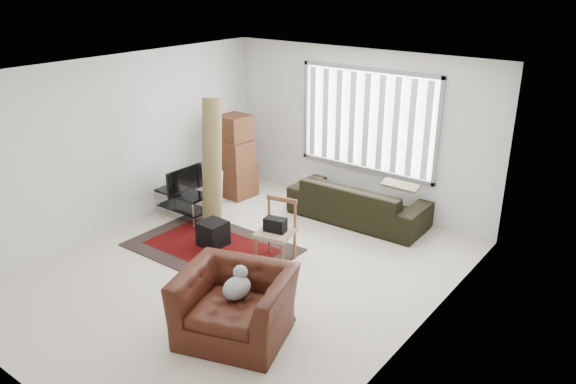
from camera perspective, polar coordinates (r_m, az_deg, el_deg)
name	(u,v)px	position (r m, az deg, el deg)	size (l,w,h in m)	color
room	(264,140)	(7.43, -2.43, 5.30)	(6.00, 6.02, 2.71)	beige
persian_rug	(212,247)	(8.45, -7.73, -5.58)	(2.37, 1.59, 0.02)	black
tv_stand	(183,199)	(9.39, -10.61, -0.72)	(0.93, 0.42, 0.46)	black
tv	(182,180)	(9.27, -10.76, 1.25)	(0.75, 0.10, 0.43)	black
subwoofer	(213,233)	(8.43, -7.61, -4.19)	(0.37, 0.37, 0.37)	black
moving_boxes	(236,159)	(10.12, -5.35, 3.34)	(0.64, 0.59, 1.49)	#58321B
white_flatpack	(209,187)	(9.80, -8.04, 0.48)	(0.54, 0.08, 0.69)	silver
rolled_rug	(212,163)	(8.89, -7.72, 2.91)	(0.30, 0.30, 2.03)	brown
sofa	(358,196)	(9.18, 7.16, -0.36)	(2.26, 0.98, 0.87)	black
side_chair	(276,229)	(7.80, -1.23, -3.80)	(0.58, 0.58, 0.90)	#89725A
armchair	(235,301)	(6.32, -5.39, -10.93)	(1.47, 1.37, 0.89)	#3B160C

